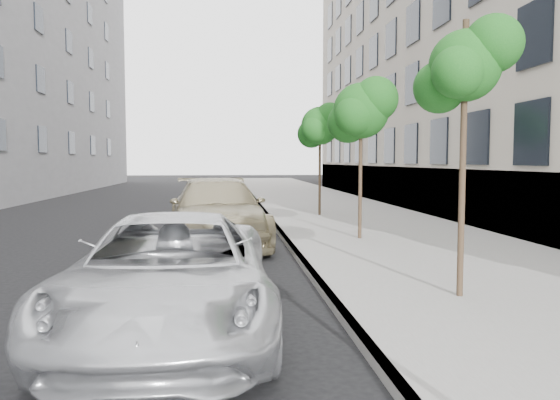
{
  "coord_description": "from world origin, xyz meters",
  "views": [
    {
      "loc": [
        -0.49,
        -6.71,
        2.28
      ],
      "look_at": [
        0.58,
        4.05,
        1.5
      ],
      "focal_mm": 35.0,
      "sensor_mm": 36.0,
      "label": 1
    }
  ],
  "objects": [
    {
      "name": "suv",
      "position": [
        -0.74,
        8.26,
        0.89
      ],
      "size": [
        2.98,
        6.34,
        1.79
      ],
      "primitive_type": "imported",
      "rotation": [
        0.0,
        0.0,
        0.08
      ],
      "color": "tan",
      "rests_on": "ground"
    },
    {
      "name": "sedan_blue",
      "position": [
        -1.14,
        13.81,
        0.64
      ],
      "size": [
        1.81,
        3.85,
        1.27
      ],
      "primitive_type": "imported",
      "rotation": [
        0.0,
        0.0,
        0.08
      ],
      "color": "#0F1D33",
      "rests_on": "ground"
    },
    {
      "name": "sidewalk",
      "position": [
        4.3,
        24.0,
        0.07
      ],
      "size": [
        6.4,
        72.0,
        0.14
      ],
      "primitive_type": "cube",
      "color": "gray",
      "rests_on": "ground"
    },
    {
      "name": "tree_far",
      "position": [
        3.23,
        14.5,
        3.64
      ],
      "size": [
        1.8,
        1.6,
        4.4
      ],
      "color": "#38281C",
      "rests_on": "sidewalk"
    },
    {
      "name": "sedan_black",
      "position": [
        -0.5,
        19.31,
        0.74
      ],
      "size": [
        1.94,
        4.62,
        1.49
      ],
      "primitive_type": "imported",
      "rotation": [
        0.0,
        0.0,
        0.08
      ],
      "color": "black",
      "rests_on": "ground"
    },
    {
      "name": "minivan",
      "position": [
        -1.22,
        0.5,
        0.78
      ],
      "size": [
        2.65,
        5.65,
        1.56
      ],
      "primitive_type": "imported",
      "rotation": [
        0.0,
        0.0,
        -0.01
      ],
      "color": "silver",
      "rests_on": "ground"
    },
    {
      "name": "ground",
      "position": [
        0.0,
        0.0,
        0.0
      ],
      "size": [
        160.0,
        160.0,
        0.0
      ],
      "primitive_type": "plane",
      "color": "black",
      "rests_on": "ground"
    },
    {
      "name": "curb",
      "position": [
        1.18,
        24.0,
        0.07
      ],
      "size": [
        0.15,
        72.0,
        0.14
      ],
      "primitive_type": "cube",
      "color": "#9E9B93",
      "rests_on": "ground"
    },
    {
      "name": "sedan_rear",
      "position": [
        -0.37,
        25.75,
        0.64
      ],
      "size": [
        2.18,
        4.53,
        1.27
      ],
      "primitive_type": "imported",
      "rotation": [
        0.0,
        0.0,
        -0.09
      ],
      "color": "#A7AAAF",
      "rests_on": "ground"
    },
    {
      "name": "tree_mid",
      "position": [
        3.23,
        8.0,
        3.64
      ],
      "size": [
        1.83,
        1.63,
        4.41
      ],
      "color": "#38281C",
      "rests_on": "sidewalk"
    },
    {
      "name": "tree_near",
      "position": [
        3.23,
        1.5,
        3.73
      ],
      "size": [
        1.51,
        1.31,
        4.35
      ],
      "color": "#38281C",
      "rests_on": "sidewalk"
    }
  ]
}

